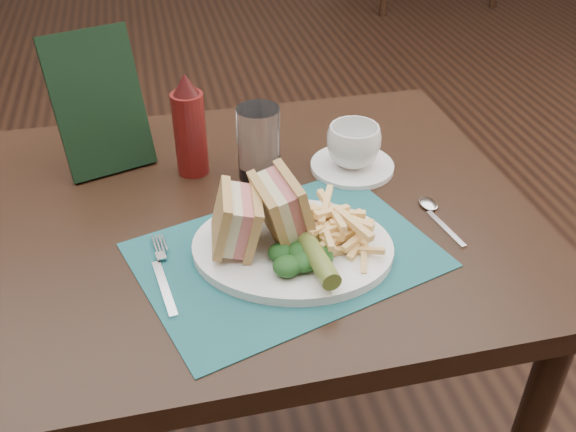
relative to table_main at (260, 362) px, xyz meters
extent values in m
plane|color=black|center=(0.00, 0.50, -0.38)|extent=(7.00, 7.00, 0.00)
cube|color=#1C5559|center=(0.02, -0.13, 0.38)|extent=(0.49, 0.41, 0.00)
cylinder|color=#596D29|center=(0.05, -0.19, 0.41)|extent=(0.04, 0.12, 0.03)
cylinder|color=white|center=(0.20, 0.08, 0.38)|extent=(0.17, 0.17, 0.01)
imported|color=white|center=(0.20, 0.08, 0.42)|extent=(0.13, 0.13, 0.08)
cylinder|color=silver|center=(0.03, 0.10, 0.44)|extent=(0.08, 0.08, 0.13)
cube|color=black|center=(-0.23, 0.20, 0.50)|extent=(0.17, 0.13, 0.24)
camera|label=1|loc=(-0.14, -0.86, 0.98)|focal=40.00mm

